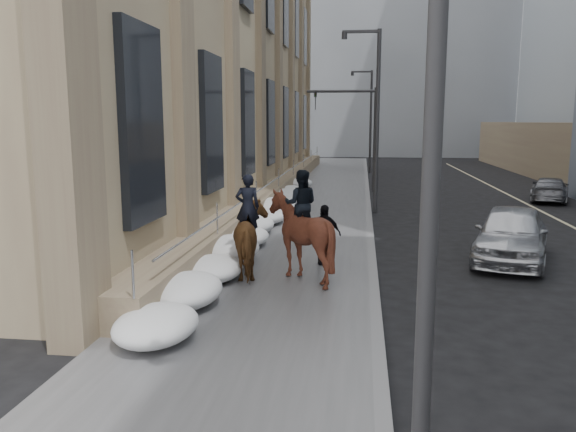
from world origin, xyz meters
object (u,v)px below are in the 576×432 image
object	(u,v)px
car_silver	(511,234)
car_grey	(550,189)
mounted_horse_left	(253,236)
mounted_horse_right	(300,233)
pedestrian	(324,234)

from	to	relation	value
car_silver	car_grey	world-z (taller)	car_silver
mounted_horse_left	mounted_horse_right	xyz separation A→B (m)	(1.25, -0.23, 0.17)
pedestrian	car_grey	size ratio (longest dim) A/B	0.39
mounted_horse_right	pedestrian	world-z (taller)	mounted_horse_right
mounted_horse_left	car_silver	size ratio (longest dim) A/B	0.54
car_silver	car_grey	distance (m)	14.36
mounted_horse_left	mounted_horse_right	world-z (taller)	mounted_horse_right
mounted_horse_left	mounted_horse_right	distance (m)	1.29
mounted_horse_right	car_grey	distance (m)	19.91
mounted_horse_right	car_silver	world-z (taller)	mounted_horse_right
car_grey	car_silver	bearing A→B (deg)	87.48
car_grey	mounted_horse_right	bearing A→B (deg)	74.81
mounted_horse_right	pedestrian	size ratio (longest dim) A/B	1.65
mounted_horse_left	pedestrian	bearing A→B (deg)	-157.96
mounted_horse_right	car_grey	size ratio (longest dim) A/B	0.65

